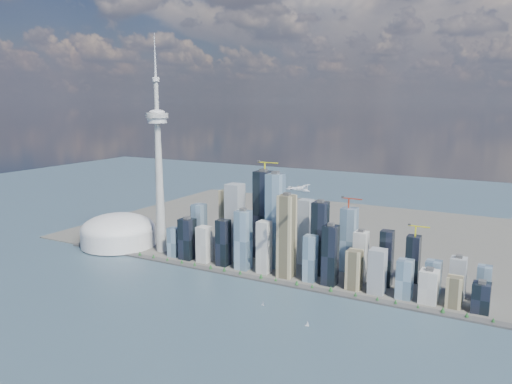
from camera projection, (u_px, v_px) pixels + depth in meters
The scene contains 10 objects.
ground at pixel (183, 321), 899.81m from camera, with size 4000.00×4000.00×0.00m, color #334959.
seawall at pixel (250, 277), 1115.63m from camera, with size 1100.00×22.00×4.00m, color #383838.
land at pixel (323, 232), 1504.85m from camera, with size 1400.00×900.00×3.00m, color #4C4C47.
shoreline_trees at pixel (250, 274), 1114.42m from camera, with size 960.53×7.20×8.80m.
skyscraper_cluster at pixel (291, 240), 1149.56m from camera, with size 736.00×142.00×244.04m.
needle_tower at pixel (159, 163), 1266.24m from camera, with size 56.00×56.00×550.50m.
dome_stadium at pixel (118, 232), 1358.52m from camera, with size 200.00×200.00×86.00m.
airplane at pixel (298, 189), 978.92m from camera, with size 58.15×52.09×14.69m.
sailboat_west at pixel (307, 324), 877.35m from camera, with size 7.72×2.55×10.68m.
sailboat_east at pixel (263, 304), 966.63m from camera, with size 6.25×2.93×8.67m.
Camera 1 is at (517.92, -678.61, 390.23)m, focal length 35.00 mm.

